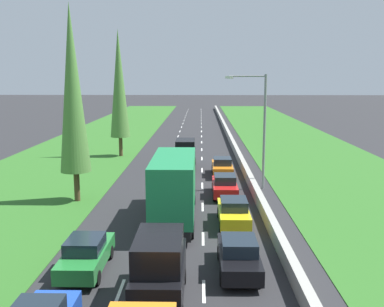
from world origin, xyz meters
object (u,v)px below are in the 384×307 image
Objects in this scene: yellow_sedan_right_lane at (233,212)px; street_light_mast at (260,123)px; black_van_centre_lane at (160,269)px; orange_sedan_right_lane at (222,167)px; silver_hatchback_centre_lane at (181,174)px; poplar_tree_third at (119,84)px; black_van_centre_lane_fifth at (185,154)px; red_sedan_right_lane at (225,185)px; green_sedan_left_lane at (86,254)px; poplar_tree_second at (72,90)px; black_sedan_right_lane at (239,255)px; green_box_truck_centre_lane at (175,186)px.

street_light_mast reaches higher than yellow_sedan_right_lane.
black_van_centre_lane reaches higher than orange_sedan_right_lane.
orange_sedan_right_lane is at bearing 40.99° from silver_hatchback_centre_lane.
street_light_mast is (6.22, -1.59, 4.40)m from silver_hatchback_centre_lane.
yellow_sedan_right_lane is 0.50× the size of street_light_mast.
street_light_mast is (13.55, -14.19, -2.76)m from poplar_tree_third.
red_sedan_right_lane is at bearing -72.20° from black_van_centre_lane_fifth.
orange_sedan_right_lane is 6.97m from street_light_mast.
red_sedan_right_lane and green_sedan_left_lane have the same top height.
black_van_centre_lane_fifth is at bearing 88.89° from silver_hatchback_centre_lane.
yellow_sedan_right_lane is 13.85m from poplar_tree_second.
street_light_mast is at bearing 70.94° from black_van_centre_lane.
black_sedan_right_lane is 0.48× the size of green_box_truck_centre_lane.
poplar_tree_third is 19.81m from street_light_mast.
red_sedan_right_lane and orange_sedan_right_lane have the same top height.
silver_hatchback_centre_lane is at bearing 109.06° from yellow_sedan_right_lane.
orange_sedan_right_lane is 15.49m from poplar_tree_second.
silver_hatchback_centre_lane is (-0.01, 9.61, -1.35)m from green_box_truck_centre_lane.
silver_hatchback_centre_lane is 6.35m from black_van_centre_lane_fifth.
green_sedan_left_lane is at bearing -122.81° from street_light_mast.
black_van_centre_lane is 19.46m from street_light_mast.
black_van_centre_lane is 23.00m from orange_sedan_right_lane.
black_sedan_right_lane is 17.18m from silver_hatchback_centre_lane.
red_sedan_right_lane is (3.40, 15.76, -0.59)m from black_van_centre_lane.
silver_hatchback_centre_lane is at bearing -91.11° from black_van_centre_lane_fifth.
silver_hatchback_centre_lane is at bearing 77.84° from green_sedan_left_lane.
poplar_tree_second is at bearing 132.81° from black_sedan_right_lane.
poplar_tree_second is 0.99× the size of poplar_tree_third.
red_sedan_right_lane is 1.15× the size of silver_hatchback_centre_lane.
black_van_centre_lane_fifth reaches higher than orange_sedan_right_lane.
poplar_tree_third is 1.54× the size of street_light_mast.
silver_hatchback_centre_lane is 17.27m from green_sedan_left_lane.
black_sedan_right_lane is at bearing -70.10° from poplar_tree_third.
black_van_centre_lane is at bearing -111.14° from yellow_sedan_right_lane.
green_sedan_left_lane is 0.32× the size of poplar_tree_third.
poplar_tree_third is at bearing 109.90° from black_sedan_right_lane.
black_van_centre_lane_fifth is (-3.45, 16.68, 0.59)m from yellow_sedan_right_lane.
black_van_centre_lane is 1.00× the size of black_van_centre_lane_fifth.
green_box_truck_centre_lane is 2.41× the size of silver_hatchback_centre_lane.
poplar_tree_third reaches higher than poplar_tree_second.
poplar_tree_second is (-3.59, 11.44, 7.13)m from green_sedan_left_lane.
poplar_tree_third reaches higher than black_sedan_right_lane.
black_van_centre_lane_fifth reaches higher than red_sedan_right_lane.
black_van_centre_lane_fifth is (0.12, 15.94, -0.78)m from green_box_truck_centre_lane.
orange_sedan_right_lane is at bearing 89.38° from black_sedan_right_lane.
poplar_tree_third is (-3.69, 29.48, 7.18)m from green_sedan_left_lane.
poplar_tree_second reaches higher than yellow_sedan_right_lane.
poplar_tree_second is 18.04m from poplar_tree_third.
red_sedan_right_lane is at bearing 91.62° from yellow_sedan_right_lane.
yellow_sedan_right_lane is 26.40m from poplar_tree_third.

